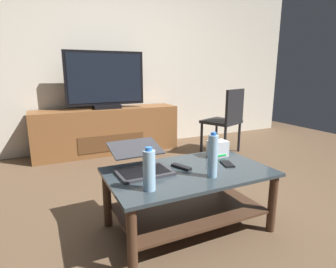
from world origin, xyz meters
The scene contains 12 objects.
ground_plane centered at (0.00, 0.00, 0.00)m, with size 7.68×7.68×0.00m, color brown.
back_wall centered at (0.00, 2.24, 1.40)m, with size 6.40×0.12×2.80m, color beige.
coffee_table centered at (-0.13, -0.24, 0.31)m, with size 1.13×0.67×0.44m.
media_cabinet centered at (-0.19, 1.92, 0.31)m, with size 1.97×0.45×0.63m.
television centered at (-0.19, 1.90, 0.99)m, with size 1.05×0.20×0.76m.
dining_chair centered at (1.28, 1.19, 0.50)m, with size 0.57×0.57×0.89m.
laptop centered at (-0.44, -0.10, 0.51)m, with size 0.37×0.42×0.18m.
router_box centered at (0.24, -0.05, 0.51)m, with size 0.15×0.11×0.13m.
water_bottle_near centered at (-0.50, -0.42, 0.57)m, with size 0.07×0.07×0.26m.
water_bottle_far centered at (-0.05, -0.40, 0.59)m, with size 0.06×0.06×0.30m.
cell_phone centered at (0.19, -0.25, 0.45)m, with size 0.07×0.14×0.01m, color black.
tv_remote centered at (-0.16, -0.18, 0.45)m, with size 0.04×0.16×0.02m, color black.
Camera 1 is at (-1.04, -1.79, 1.12)m, focal length 29.08 mm.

